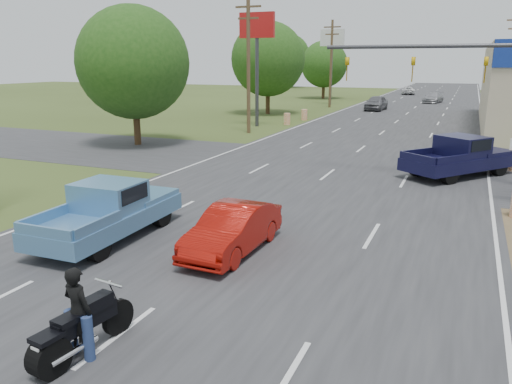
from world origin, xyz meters
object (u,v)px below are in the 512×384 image
at_px(distant_car_grey, 376,103).
at_px(navy_pickup, 461,156).
at_px(distant_car_white, 408,91).
at_px(rider, 78,315).
at_px(blue_pickup, 110,209).
at_px(distant_car_silver, 433,98).
at_px(red_convertible, 233,230).
at_px(motorcycle, 77,333).

bearing_deg(distant_car_grey, navy_pickup, -70.50).
bearing_deg(distant_car_white, rider, 84.51).
relative_size(rider, distant_car_white, 0.38).
height_order(rider, blue_pickup, blue_pickup).
xyz_separation_m(navy_pickup, distant_car_silver, (-4.49, 45.48, -0.28)).
distance_m(navy_pickup, distant_car_grey, 33.41).
distance_m(red_convertible, motorcycle, 5.96).
bearing_deg(red_convertible, distant_car_white, 94.38).
distance_m(blue_pickup, distant_car_grey, 45.63).
xyz_separation_m(red_convertible, blue_pickup, (-4.04, -0.33, 0.23)).
xyz_separation_m(motorcycle, navy_pickup, (6.08, 19.25, 0.44)).
bearing_deg(distant_car_grey, distant_car_silver, 71.97).
bearing_deg(motorcycle, navy_pickup, 79.70).
xyz_separation_m(red_convertible, rider, (-0.30, -5.89, 0.18)).
height_order(red_convertible, distant_car_white, red_convertible).
relative_size(blue_pickup, distant_car_white, 1.21).
bearing_deg(motorcycle, rider, 90.00).
bearing_deg(rider, motorcycle, 90.00).
bearing_deg(distant_car_silver, navy_pickup, -74.77).
bearing_deg(navy_pickup, motorcycle, -70.24).
xyz_separation_m(motorcycle, blue_pickup, (-3.73, 5.63, 0.37)).
distance_m(motorcycle, navy_pickup, 20.19).
bearing_deg(red_convertible, distant_car_silver, 90.23).
distance_m(motorcycle, rider, 0.32).
xyz_separation_m(blue_pickup, navy_pickup, (9.82, 13.62, 0.07)).
bearing_deg(blue_pickup, navy_pickup, 52.87).
distance_m(motorcycle, distant_car_white, 81.60).
relative_size(blue_pickup, distant_car_silver, 1.14).
distance_m(navy_pickup, distant_car_white, 63.01).
relative_size(motorcycle, distant_car_silver, 0.50).
height_order(rider, distant_car_white, rider).
relative_size(red_convertible, distant_car_grey, 0.85).
height_order(navy_pickup, distant_car_grey, navy_pickup).
bearing_deg(rider, distant_car_grey, -78.80).
bearing_deg(motorcycle, red_convertible, 94.25).
height_order(distant_car_silver, distant_car_white, distant_car_silver).
relative_size(red_convertible, rider, 2.40).
bearing_deg(blue_pickup, red_convertible, 3.27).
bearing_deg(motorcycle, distant_car_white, 99.71).
xyz_separation_m(rider, distant_car_silver, (1.59, 64.66, -0.16)).
distance_m(motorcycle, blue_pickup, 6.76).
height_order(navy_pickup, distant_car_white, navy_pickup).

